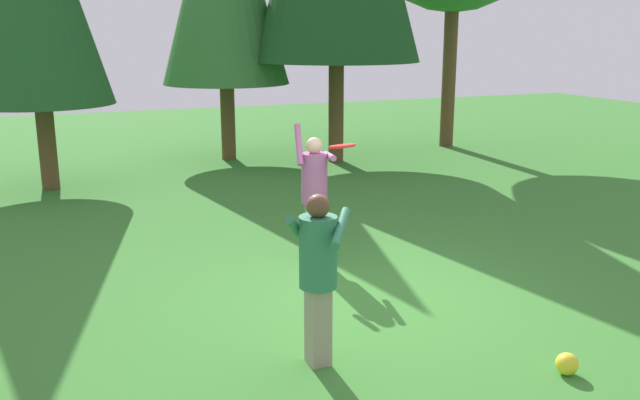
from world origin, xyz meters
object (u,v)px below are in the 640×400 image
object	(u,v)px
person_thrower	(314,187)
person_catcher	(318,266)
ball_yellow	(567,364)
frisbee	(342,146)

from	to	relation	value
person_thrower	person_catcher	bearing A→B (deg)	-8.27
person_thrower	ball_yellow	xyz separation A→B (m)	(0.88, -3.80, -0.87)
person_catcher	ball_yellow	world-z (taller)	person_catcher
frisbee	person_catcher	bearing A→B (deg)	-124.33
frisbee	ball_yellow	distance (m)	2.93
person_thrower	person_catcher	distance (m)	2.97
person_thrower	ball_yellow	world-z (taller)	person_thrower
person_thrower	frisbee	world-z (taller)	frisbee
person_thrower	ball_yellow	bearing A→B (deg)	25.94
frisbee	person_thrower	bearing A→B (deg)	77.08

